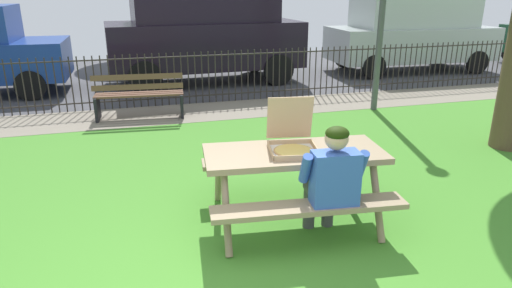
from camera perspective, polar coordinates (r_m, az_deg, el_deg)
name	(u,v)px	position (r m, az deg, el deg)	size (l,w,h in m)	color
ground	(180,236)	(4.66, -9.50, -11.27)	(28.00, 10.50, 0.02)	#45882B
cobblestone_walkway	(151,116)	(8.88, -13.07, 3.48)	(28.00, 1.40, 0.01)	gray
street_asphalt	(141,76)	(12.90, -14.22, 8.22)	(28.00, 6.85, 0.01)	#424247
picnic_table_foreground	(294,167)	(4.63, 4.76, -2.86)	(1.95, 1.67, 0.79)	#957E5F
pizza_box_open	(292,141)	(4.56, 4.58, 0.40)	(0.55, 0.61, 0.52)	tan
adult_at_table	(331,179)	(4.23, 9.40, -4.41)	(0.63, 0.62, 1.19)	#474747
iron_fence_streetside	(146,80)	(9.44, -13.58, 7.79)	(23.46, 0.03, 1.07)	#2D2823
park_bench_center	(139,96)	(8.64, -14.44, 5.81)	(1.63, 0.61, 0.85)	brown
parked_car_right	(205,30)	(11.62, -6.44, 14.06)	(4.78, 2.23, 2.46)	black
parked_car_far_right	(412,32)	(13.90, 18.96, 13.14)	(4.67, 2.10, 2.08)	#B1BAB7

